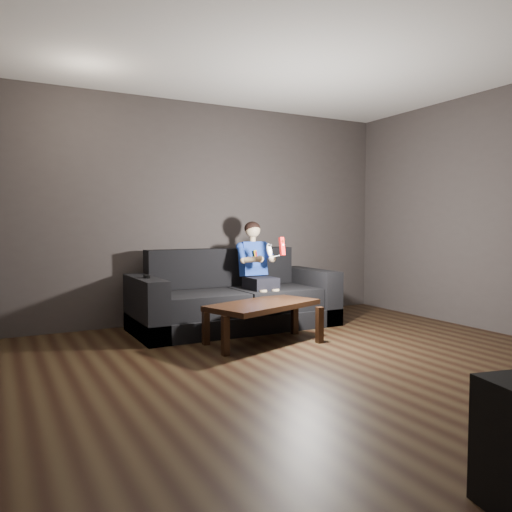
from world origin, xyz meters
TOP-DOWN VIEW (x-y plane):
  - floor at (0.00, 0.00)m, footprint 5.00×5.00m
  - back_wall at (0.00, 2.50)m, footprint 5.00×0.04m
  - ceiling at (0.00, 0.00)m, footprint 5.00×5.00m
  - sofa at (0.04, 1.89)m, footprint 2.35×1.01m
  - child at (0.31, 1.82)m, footprint 0.45×0.55m
  - wii_remote_red at (0.39, 1.39)m, footprint 0.05×0.08m
  - nunchuk_white at (0.23, 1.40)m, footprint 0.08×0.11m
  - wii_remote_black at (-1.02, 1.80)m, footprint 0.04×0.14m
  - coffee_table at (-0.06, 1.01)m, footprint 1.28×0.92m

SIDE VIEW (x-z plane):
  - floor at x=0.00m, z-range 0.00..0.00m
  - sofa at x=0.04m, z-range -0.16..0.75m
  - coffee_table at x=-0.06m, z-range 0.15..0.57m
  - wii_remote_black at x=-1.02m, z-range 0.64..0.67m
  - child at x=0.31m, z-range 0.19..1.30m
  - nunchuk_white at x=0.23m, z-range 0.84..1.00m
  - wii_remote_red at x=0.39m, z-range 0.86..1.06m
  - back_wall at x=0.00m, z-range 0.00..2.70m
  - ceiling at x=0.00m, z-range 2.69..2.71m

